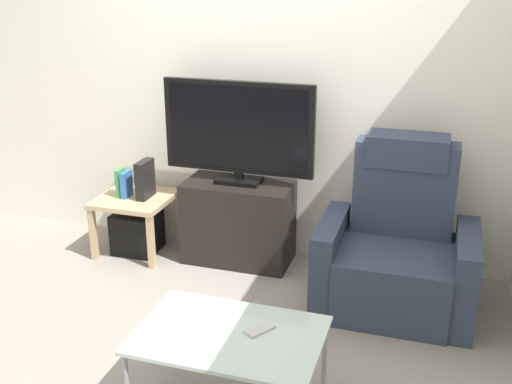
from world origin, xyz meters
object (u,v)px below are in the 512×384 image
at_px(tv_stand, 238,222).
at_px(game_console, 145,179).
at_px(subwoofer_box, 137,231).
at_px(book_leftmost, 121,183).
at_px(television, 238,130).
at_px(recliner_armchair, 397,251).
at_px(coffee_table, 229,338).
at_px(book_middle, 126,184).
at_px(cell_phone, 260,329).
at_px(side_table, 135,205).

height_order(tv_stand, game_console, game_console).
bearing_deg(subwoofer_box, book_leftmost, -168.69).
xyz_separation_m(television, recliner_armchair, (1.17, -0.30, -0.63)).
bearing_deg(subwoofer_box, coffee_table, -48.95).
xyz_separation_m(book_middle, cell_phone, (1.47, -1.39, -0.12)).
xyz_separation_m(subwoofer_box, cell_phone, (1.42, -1.41, 0.27)).
bearing_deg(subwoofer_box, television, 7.00).
bearing_deg(television, tv_stand, -90.00).
relative_size(book_leftmost, cell_phone, 1.43).
relative_size(recliner_armchair, book_middle, 5.41).
relative_size(television, cell_phone, 7.30).
xyz_separation_m(recliner_armchair, book_middle, (-2.03, 0.18, 0.17)).
height_order(game_console, cell_phone, game_console).
xyz_separation_m(side_table, subwoofer_box, (0.00, 0.00, -0.22)).
relative_size(recliner_armchair, coffee_table, 1.20).
distance_m(television, coffee_table, 1.76).
height_order(book_middle, cell_phone, book_middle).
bearing_deg(game_console, book_middle, -168.08).
distance_m(book_middle, cell_phone, 2.03).
xyz_separation_m(book_middle, coffee_table, (1.34, -1.46, -0.15)).
height_order(television, book_middle, television).
bearing_deg(coffee_table, subwoofer_box, 131.05).
relative_size(subwoofer_box, book_middle, 1.59).
height_order(subwoofer_box, cell_phone, cell_phone).
xyz_separation_m(tv_stand, coffee_table, (0.49, -1.56, 0.09)).
bearing_deg(television, book_middle, -172.10).
relative_size(game_console, coffee_table, 0.32).
bearing_deg(side_table, book_leftmost, -168.69).
bearing_deg(television, cell_phone, -67.64).
relative_size(tv_stand, recliner_armchair, 0.72).
bearing_deg(game_console, side_table, -173.66).
bearing_deg(side_table, game_console, 6.34).
bearing_deg(cell_phone, side_table, 169.06).
distance_m(television, book_leftmost, 1.01).
distance_m(television, side_table, 1.02).
distance_m(book_leftmost, book_middle, 0.05).
bearing_deg(book_middle, television, 7.90).
relative_size(television, recliner_armchair, 1.01).
bearing_deg(side_table, television, 7.00).
height_order(recliner_armchair, subwoofer_box, recliner_armchair).
relative_size(subwoofer_box, coffee_table, 0.35).
bearing_deg(tv_stand, coffee_table, -72.60).
bearing_deg(side_table, recliner_armchair, -5.90).
distance_m(side_table, coffee_table, 1.96).
xyz_separation_m(side_table, game_console, (0.09, 0.01, 0.21)).
xyz_separation_m(tv_stand, cell_phone, (0.62, -1.49, 0.12)).
xyz_separation_m(tv_stand, side_table, (-0.80, -0.08, 0.07)).
distance_m(coffee_table, cell_phone, 0.15).
height_order(television, recliner_armchair, television).
xyz_separation_m(side_table, cell_phone, (1.42, -1.41, 0.05)).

